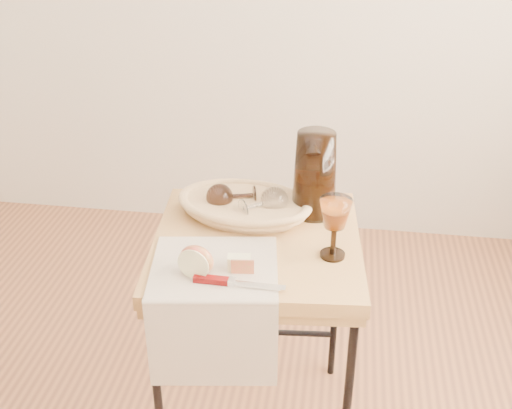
% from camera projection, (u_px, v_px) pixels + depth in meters
% --- Properties ---
extents(side_table, '(0.63, 0.63, 0.74)m').
position_uv_depth(side_table, '(257.00, 339.00, 1.96)').
color(side_table, olive).
rests_on(side_table, floor).
extents(tea_towel, '(0.37, 0.34, 0.01)m').
position_uv_depth(tea_towel, '(214.00, 268.00, 1.65)').
color(tea_towel, beige).
rests_on(tea_towel, side_table).
extents(bread_basket, '(0.39, 0.29, 0.05)m').
position_uv_depth(bread_basket, '(244.00, 207.00, 1.89)').
color(bread_basket, '#946742').
rests_on(bread_basket, side_table).
extents(goblet_lying_a, '(0.15, 0.11, 0.08)m').
position_uv_depth(goblet_lying_a, '(235.00, 196.00, 1.89)').
color(goblet_lying_a, '#40291E').
rests_on(goblet_lying_a, bread_basket).
extents(goblet_lying_b, '(0.16, 0.15, 0.08)m').
position_uv_depth(goblet_lying_b, '(261.00, 204.00, 1.85)').
color(goblet_lying_b, white).
rests_on(goblet_lying_b, bread_basket).
extents(pitcher, '(0.21, 0.28, 0.30)m').
position_uv_depth(pitcher, '(315.00, 174.00, 1.85)').
color(pitcher, black).
rests_on(pitcher, side_table).
extents(wine_goblet, '(0.10, 0.10, 0.18)m').
position_uv_depth(wine_goblet, '(334.00, 228.00, 1.66)').
color(wine_goblet, white).
rests_on(wine_goblet, side_table).
extents(apple_half, '(0.10, 0.06, 0.08)m').
position_uv_depth(apple_half, '(197.00, 260.00, 1.60)').
color(apple_half, red).
rests_on(apple_half, tea_towel).
extents(apple_wedge, '(0.06, 0.04, 0.04)m').
position_uv_depth(apple_wedge, '(239.00, 263.00, 1.63)').
color(apple_wedge, '#F8F0B3').
rests_on(apple_wedge, tea_towel).
extents(table_knife, '(0.23, 0.03, 0.02)m').
position_uv_depth(table_knife, '(235.00, 282.00, 1.58)').
color(table_knife, silver).
rests_on(table_knife, tea_towel).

